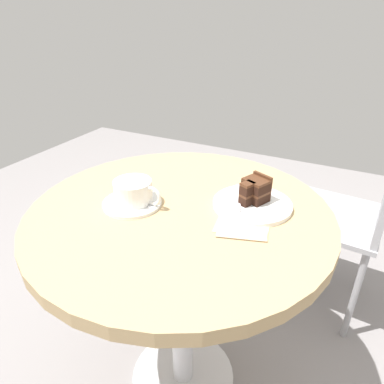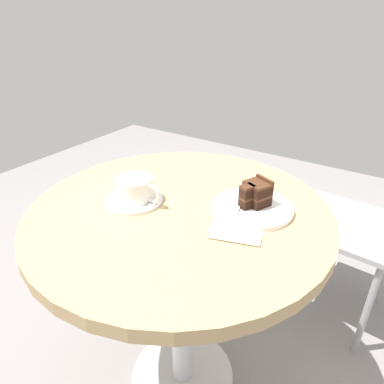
# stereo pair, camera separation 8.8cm
# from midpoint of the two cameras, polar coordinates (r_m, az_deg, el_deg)

# --- Properties ---
(ground_plane) EXTENTS (4.40, 4.40, 0.01)m
(ground_plane) POSITION_cam_midpoint_polar(r_m,az_deg,el_deg) (1.40, -3.55, -28.58)
(ground_plane) COLOR gray
(ground_plane) RESTS_ON ground
(cafe_table) EXTENTS (0.79, 0.79, 0.70)m
(cafe_table) POSITION_cam_midpoint_polar(r_m,az_deg,el_deg) (0.96, -4.59, -8.59)
(cafe_table) COLOR tan
(cafe_table) RESTS_ON ground
(saucer) EXTENTS (0.16, 0.16, 0.01)m
(saucer) POSITION_cam_midpoint_polar(r_m,az_deg,el_deg) (0.93, -12.63, -1.88)
(saucer) COLOR white
(saucer) RESTS_ON cafe_table
(coffee_cup) EXTENTS (0.14, 0.10, 0.06)m
(coffee_cup) POSITION_cam_midpoint_polar(r_m,az_deg,el_deg) (0.91, -12.45, 0.10)
(coffee_cup) COLOR white
(coffee_cup) RESTS_ON saucer
(teaspoon) EXTENTS (0.09, 0.07, 0.00)m
(teaspoon) POSITION_cam_midpoint_polar(r_m,az_deg,el_deg) (0.91, -10.07, -1.74)
(teaspoon) COLOR silver
(teaspoon) RESTS_ON saucer
(cake_plate) EXTENTS (0.21, 0.21, 0.01)m
(cake_plate) POSITION_cam_midpoint_polar(r_m,az_deg,el_deg) (0.90, 7.27, -2.11)
(cake_plate) COLOR white
(cake_plate) RESTS_ON cafe_table
(cake_slice) EXTENTS (0.08, 0.09, 0.07)m
(cake_slice) POSITION_cam_midpoint_polar(r_m,az_deg,el_deg) (0.89, 7.65, 0.23)
(cake_slice) COLOR black
(cake_slice) RESTS_ON cake_plate
(fork) EXTENTS (0.06, 0.15, 0.00)m
(fork) POSITION_cam_midpoint_polar(r_m,az_deg,el_deg) (0.93, 5.27, -0.42)
(fork) COLOR silver
(fork) RESTS_ON cake_plate
(napkin) EXTENTS (0.15, 0.16, 0.00)m
(napkin) POSITION_cam_midpoint_polar(r_m,az_deg,el_deg) (0.83, 5.48, -5.35)
(napkin) COLOR beige
(napkin) RESTS_ON cafe_table
(cafe_chair) EXTENTS (0.41, 0.41, 0.83)m
(cafe_chair) POSITION_cam_midpoint_polar(r_m,az_deg,el_deg) (1.43, 24.09, -2.21)
(cafe_chair) COLOR #9E9EA3
(cafe_chair) RESTS_ON ground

